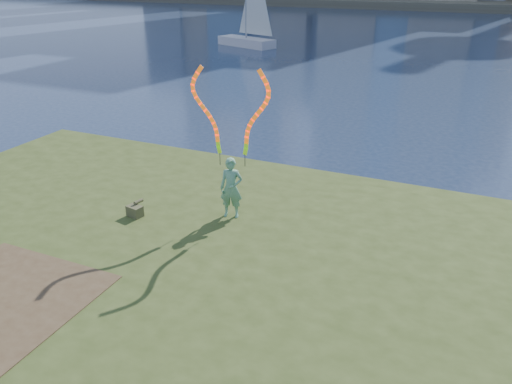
% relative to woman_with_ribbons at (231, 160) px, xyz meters
% --- Properties ---
extents(ground, '(320.00, 320.00, 0.00)m').
position_rel_woman_with_ribbons_xyz_m(ground, '(-0.21, -1.57, -2.24)').
color(ground, '#1A2843').
rests_on(ground, ground).
extents(grassy_knoll, '(20.00, 18.00, 0.80)m').
position_rel_woman_with_ribbons_xyz_m(grassy_knoll, '(-0.21, -3.86, -1.90)').
color(grassy_knoll, '#344217').
rests_on(grassy_knoll, ground).
extents(dirt_patch, '(3.20, 3.00, 0.02)m').
position_rel_woman_with_ribbons_xyz_m(dirt_patch, '(-2.41, -4.77, -1.43)').
color(dirt_patch, '#47331E').
rests_on(dirt_patch, grassy_knoll).
extents(far_shore, '(320.00, 40.00, 1.20)m').
position_rel_woman_with_ribbons_xyz_m(far_shore, '(-0.21, 93.43, -1.64)').
color(far_shore, '#4B4637').
rests_on(far_shore, ground).
extents(woman_with_ribbons, '(1.94, 0.61, 3.90)m').
position_rel_woman_with_ribbons_xyz_m(woman_with_ribbons, '(0.00, 0.00, 0.00)').
color(woman_with_ribbons, '#1A7A3F').
rests_on(woman_with_ribbons, grassy_knoll).
extents(canvas_bag, '(0.42, 0.47, 0.36)m').
position_rel_woman_with_ribbons_xyz_m(canvas_bag, '(-2.16, -0.99, -1.29)').
color(canvas_bag, '#434325').
rests_on(canvas_bag, grassy_knoll).
extents(sailboat, '(5.71, 3.54, 8.74)m').
position_rel_woman_with_ribbons_xyz_m(sailboat, '(-13.53, 30.39, -0.74)').
color(sailboat, silver).
rests_on(sailboat, ground).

